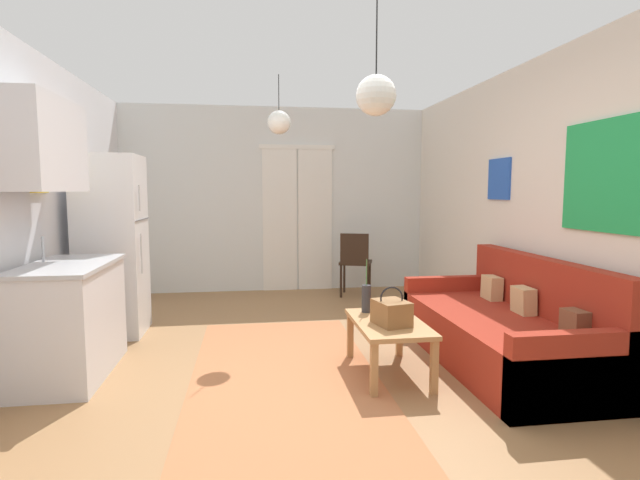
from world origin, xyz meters
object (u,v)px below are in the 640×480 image
pendant_lamp_near (376,95)px  handbag (391,312)px  refrigerator (112,246)px  pendant_lamp_far (279,122)px  accent_chair (355,260)px  bamboo_vase (366,298)px  coffee_table (388,329)px  couch (507,332)px

pendant_lamp_near → handbag: bearing=67.8°
handbag → pendant_lamp_near: (-0.39, -0.95, 1.42)m
refrigerator → pendant_lamp_far: 2.09m
handbag → accent_chair: bearing=83.0°
bamboo_vase → pendant_lamp_far: 2.09m
bamboo_vase → refrigerator: bearing=153.4°
accent_chair → coffee_table: bearing=101.6°
refrigerator → accent_chair: bearing=25.8°
coffee_table → bamboo_vase: (-0.11, 0.30, 0.18)m
coffee_table → handbag: bearing=-94.5°
coffee_table → pendant_lamp_far: bearing=116.8°
coffee_table → handbag: size_ratio=2.78×
couch → pendant_lamp_near: pendant_lamp_near is taller
accent_chair → pendant_lamp_near: pendant_lamp_near is taller
handbag → refrigerator: bearing=147.1°
couch → accent_chair: size_ratio=2.39×
handbag → pendant_lamp_near: bearing=-112.2°
pendant_lamp_far → coffee_table: bearing=-63.2°
pendant_lamp_near → pendant_lamp_far: size_ratio=1.30×
coffee_table → pendant_lamp_near: bearing=-110.7°
pendant_lamp_far → accent_chair: bearing=50.3°
couch → coffee_table: couch is taller
handbag → refrigerator: 2.90m
handbag → pendant_lamp_far: pendant_lamp_far is taller
bamboo_vase → coffee_table: bearing=-70.9°
couch → handbag: 1.10m
bamboo_vase → accent_chair: bamboo_vase is taller
coffee_table → bamboo_vase: size_ratio=1.99×
bamboo_vase → handbag: bearing=-76.3°
bamboo_vase → accent_chair: bearing=79.7°
couch → bamboo_vase: bearing=169.4°
coffee_table → couch: bearing=4.8°
handbag → pendant_lamp_far: 2.38m
handbag → pendant_lamp_near: 1.75m
couch → handbag: couch is taller
pendant_lamp_near → refrigerator: bearing=128.9°
couch → handbag: (-1.06, -0.19, 0.25)m
coffee_table → pendant_lamp_near: 1.93m
handbag → coffee_table: bearing=85.5°
pendant_lamp_near → pendant_lamp_far: 2.57m
refrigerator → pendant_lamp_far: size_ratio=2.98×
accent_chair → pendant_lamp_far: (-1.10, -1.32, 1.63)m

